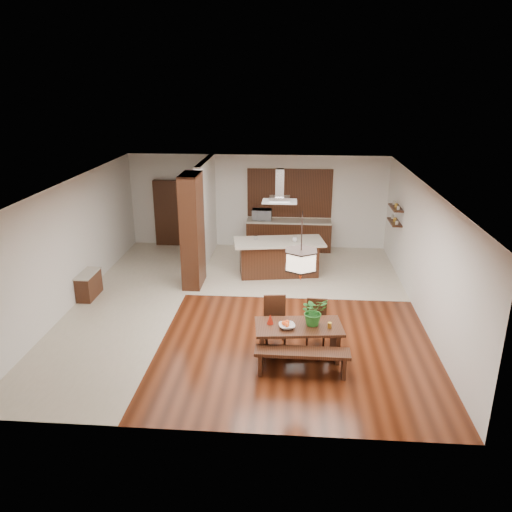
# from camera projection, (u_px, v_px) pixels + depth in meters

# --- Properties ---
(room_shell) EXTENTS (9.00, 9.04, 2.92)m
(room_shell) POSITION_uv_depth(u_px,v_px,m) (243.00, 221.00, 11.11)
(room_shell) COLOR #3C180B
(room_shell) RESTS_ON ground
(tile_hallway) EXTENTS (2.50, 9.00, 0.01)m
(tile_hallway) POSITION_uv_depth(u_px,v_px,m) (130.00, 301.00, 12.00)
(tile_hallway) COLOR beige
(tile_hallway) RESTS_ON ground
(tile_kitchen) EXTENTS (5.50, 4.00, 0.01)m
(tile_kitchen) POSITION_uv_depth(u_px,v_px,m) (296.00, 269.00, 14.06)
(tile_kitchen) COLOR beige
(tile_kitchen) RESTS_ON ground
(soffit_band) EXTENTS (8.00, 9.00, 0.02)m
(soffit_band) POSITION_uv_depth(u_px,v_px,m) (242.00, 185.00, 10.84)
(soffit_band) COLOR #412310
(soffit_band) RESTS_ON room_shell
(partition_pier) EXTENTS (0.45, 1.00, 2.90)m
(partition_pier) POSITION_uv_depth(u_px,v_px,m) (192.00, 231.00, 12.55)
(partition_pier) COLOR black
(partition_pier) RESTS_ON ground
(partition_stub) EXTENTS (0.18, 2.40, 2.90)m
(partition_stub) POSITION_uv_depth(u_px,v_px,m) (206.00, 210.00, 14.52)
(partition_stub) COLOR silver
(partition_stub) RESTS_ON ground
(hallway_console) EXTENTS (0.37, 0.88, 0.63)m
(hallway_console) POSITION_uv_depth(u_px,v_px,m) (89.00, 285.00, 12.16)
(hallway_console) COLOR black
(hallway_console) RESTS_ON ground
(hallway_doorway) EXTENTS (1.10, 0.20, 2.10)m
(hallway_doorway) POSITION_uv_depth(u_px,v_px,m) (172.00, 213.00, 15.78)
(hallway_doorway) COLOR black
(hallway_doorway) RESTS_ON ground
(rear_counter) EXTENTS (2.60, 0.62, 0.95)m
(rear_counter) POSITION_uv_depth(u_px,v_px,m) (289.00, 235.00, 15.52)
(rear_counter) COLOR black
(rear_counter) RESTS_ON ground
(kitchen_window) EXTENTS (2.60, 0.08, 1.50)m
(kitchen_window) POSITION_uv_depth(u_px,v_px,m) (290.00, 193.00, 15.34)
(kitchen_window) COLOR olive
(kitchen_window) RESTS_ON room_shell
(shelf_lower) EXTENTS (0.26, 0.90, 0.04)m
(shelf_lower) POSITION_uv_depth(u_px,v_px,m) (395.00, 222.00, 13.50)
(shelf_lower) COLOR black
(shelf_lower) RESTS_ON room_shell
(shelf_upper) EXTENTS (0.26, 0.90, 0.04)m
(shelf_upper) POSITION_uv_depth(u_px,v_px,m) (396.00, 208.00, 13.37)
(shelf_upper) COLOR black
(shelf_upper) RESTS_ON room_shell
(dining_table) EXTENTS (1.71, 0.99, 0.68)m
(dining_table) POSITION_uv_depth(u_px,v_px,m) (299.00, 334.00, 9.45)
(dining_table) COLOR black
(dining_table) RESTS_ON ground
(dining_bench) EXTENTS (1.71, 0.39, 0.48)m
(dining_bench) POSITION_uv_depth(u_px,v_px,m) (302.00, 362.00, 8.98)
(dining_bench) COLOR black
(dining_bench) RESTS_ON ground
(dining_chair_left) EXTENTS (0.49, 0.49, 1.00)m
(dining_chair_left) POSITION_uv_depth(u_px,v_px,m) (275.00, 322.00, 9.90)
(dining_chair_left) COLOR black
(dining_chair_left) RESTS_ON ground
(dining_chair_right) EXTENTS (0.43, 0.43, 0.92)m
(dining_chair_right) POSITION_uv_depth(u_px,v_px,m) (316.00, 323.00, 9.94)
(dining_chair_right) COLOR black
(dining_chair_right) RESTS_ON ground
(pendant_lantern) EXTENTS (0.64, 0.64, 1.31)m
(pendant_lantern) POSITION_uv_depth(u_px,v_px,m) (301.00, 247.00, 8.86)
(pendant_lantern) COLOR beige
(pendant_lantern) RESTS_ON room_shell
(foliage_plant) EXTENTS (0.63, 0.59, 0.55)m
(foliage_plant) POSITION_uv_depth(u_px,v_px,m) (314.00, 311.00, 9.33)
(foliage_plant) COLOR #277426
(foliage_plant) RESTS_ON dining_table
(fruit_bowl) EXTENTS (0.35, 0.35, 0.07)m
(fruit_bowl) POSITION_uv_depth(u_px,v_px,m) (287.00, 326.00, 9.28)
(fruit_bowl) COLOR beige
(fruit_bowl) RESTS_ON dining_table
(napkin_cone) EXTENTS (0.16, 0.16, 0.20)m
(napkin_cone) POSITION_uv_depth(u_px,v_px,m) (270.00, 319.00, 9.42)
(napkin_cone) COLOR #A11A0B
(napkin_cone) RESTS_ON dining_table
(gold_ornament) EXTENTS (0.09, 0.09, 0.11)m
(gold_ornament) POSITION_uv_depth(u_px,v_px,m) (330.00, 325.00, 9.28)
(gold_ornament) COLOR gold
(gold_ornament) RESTS_ON dining_table
(kitchen_island) EXTENTS (2.52, 1.42, 0.99)m
(kitchen_island) POSITION_uv_depth(u_px,v_px,m) (279.00, 257.00, 13.50)
(kitchen_island) COLOR black
(kitchen_island) RESTS_ON ground
(range_hood) EXTENTS (0.90, 0.55, 0.87)m
(range_hood) POSITION_uv_depth(u_px,v_px,m) (280.00, 186.00, 12.85)
(range_hood) COLOR silver
(range_hood) RESTS_ON room_shell
(island_cup) EXTENTS (0.15, 0.15, 0.11)m
(island_cup) POSITION_uv_depth(u_px,v_px,m) (295.00, 240.00, 13.21)
(island_cup) COLOR white
(island_cup) RESTS_ON kitchen_island
(microwave) EXTENTS (0.60, 0.40, 0.33)m
(microwave) POSITION_uv_depth(u_px,v_px,m) (262.00, 214.00, 15.39)
(microwave) COLOR silver
(microwave) RESTS_ON rear_counter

